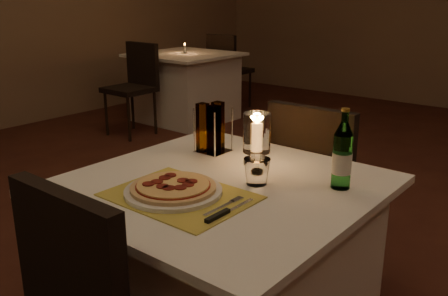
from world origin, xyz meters
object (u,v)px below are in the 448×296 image
Objects in this scene: hurricane_candle at (257,135)px; neighbor_table_left at (186,87)px; main_table at (221,275)px; water_bottle at (342,156)px; chair_far at (318,177)px; pizza at (173,187)px; tumbler at (257,171)px; plate at (173,191)px.

hurricane_candle is 3.73m from neighbor_table_left.
water_bottle is at bearing 32.32° from main_table.
chair_far reaches higher than pizza.
water_bottle is at bearing -2.67° from hurricane_candle.
chair_far is 0.70m from tumbler.
plate is 3.49× the size of tumbler.
plate is at bearing -93.20° from chair_far.
water_bottle reaches higher than tumbler.
main_table is 3.87m from neighbor_table_left.
main_table and neighbor_table_left have the same top height.
plate is at bearing -10.28° from pizza.
hurricane_candle reaches higher than pizza.
hurricane_candle is 0.20× the size of neighbor_table_left.
hurricane_candle is at bearing 177.33° from water_bottle.
plate is 0.32× the size of neighbor_table_left.
pizza reaches higher than neighbor_table_left.
chair_far is at bearing 88.14° from hurricane_candle.
hurricane_candle is (-0.12, 0.17, 0.07)m from tumbler.
pizza is (-0.05, -0.18, 0.39)m from main_table.
tumbler is at bearing -42.89° from neighbor_table_left.
water_bottle is (0.39, 0.40, 0.10)m from plate.
neighbor_table_left is (-2.73, 2.49, -0.48)m from hurricane_candle.
pizza is (-0.05, -0.89, 0.22)m from chair_far.
tumbler reaches higher than pizza.
pizza is at bearing -94.80° from hurricane_candle.
tumbler is at bearing -80.64° from chair_far.
water_bottle reaches higher than pizza.
hurricane_candle is at bearing 85.25° from plate.
chair_far is at bearing 86.78° from pizza.
pizza is at bearing -122.52° from tumbler.
hurricane_candle is at bearing -42.27° from neighbor_table_left.
pizza reaches higher than main_table.
water_bottle reaches higher than hurricane_candle.
plate is at bearing -94.75° from hurricane_candle.
hurricane_candle is (-0.02, 0.23, 0.48)m from main_table.
pizza reaches higher than plate.
water_bottle is at bearing -55.26° from chair_far.
main_table is 3.57× the size of pizza.
hurricane_candle reaches higher than neighbor_table_left.
hurricane_candle is (0.03, 0.41, 0.11)m from plate.
hurricane_candle reaches higher than chair_far.
water_bottle is at bearing 32.50° from tumbler.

